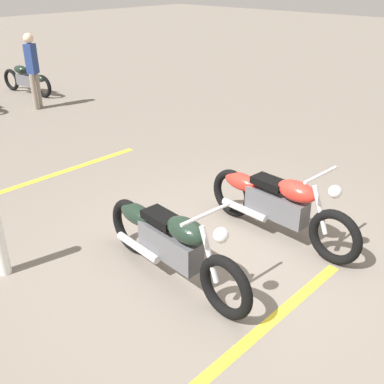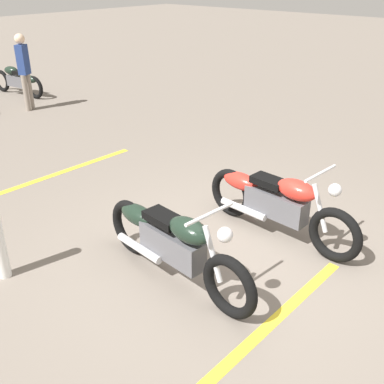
{
  "view_description": "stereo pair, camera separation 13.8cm",
  "coord_description": "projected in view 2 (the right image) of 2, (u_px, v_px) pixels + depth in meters",
  "views": [
    {
      "loc": [
        -2.75,
        3.67,
        3.09
      ],
      "look_at": [
        0.63,
        0.0,
        0.65
      ],
      "focal_mm": 43.07,
      "sensor_mm": 36.0,
      "label": 1
    },
    {
      "loc": [
        -2.65,
        3.76,
        3.09
      ],
      "look_at": [
        0.63,
        0.0,
        0.65
      ],
      "focal_mm": 43.07,
      "sensor_mm": 36.0,
      "label": 2
    }
  ],
  "objects": [
    {
      "name": "ground_plane",
      "position": [
        232.0,
        256.0,
        5.46
      ],
      "size": [
        60.0,
        60.0,
        0.0
      ],
      "primitive_type": "plane",
      "color": "slate"
    },
    {
      "name": "motorcycle_bright_foreground",
      "position": [
        275.0,
        202.0,
        5.74
      ],
      "size": [
        2.23,
        0.62,
        1.04
      ],
      "rotation": [
        0.0,
        0.0,
        3.08
      ],
      "color": "black",
      "rests_on": "ground"
    },
    {
      "name": "motorcycle_dark_foreground",
      "position": [
        171.0,
        242.0,
        4.9
      ],
      "size": [
        2.23,
        0.62,
        1.04
      ],
      "rotation": [
        0.0,
        0.0,
        3.05
      ],
      "color": "black",
      "rests_on": "ground"
    },
    {
      "name": "motorcycle_row_far_left",
      "position": [
        19.0,
        80.0,
        12.18
      ],
      "size": [
        1.95,
        0.38,
        0.74
      ],
      "rotation": [
        0.0,
        0.0,
        0.13
      ],
      "color": "black",
      "rests_on": "ground"
    },
    {
      "name": "bystander_secondary",
      "position": [
        24.0,
        68.0,
        10.68
      ],
      "size": [
        0.29,
        0.31,
        1.75
      ],
      "rotation": [
        0.0,
        0.0,
        0.49
      ],
      "color": "gray",
      "rests_on": "ground"
    },
    {
      "name": "parking_stripe_near",
      "position": [
        254.0,
        339.0,
        4.24
      ],
      "size": [
        0.18,
        3.2,
        0.01
      ],
      "primitive_type": "cube",
      "rotation": [
        0.0,
        0.0,
        1.55
      ],
      "color": "yellow",
      "rests_on": "ground"
    },
    {
      "name": "parking_stripe_mid",
      "position": [
        52.0,
        175.0,
        7.59
      ],
      "size": [
        0.18,
        3.2,
        0.01
      ],
      "primitive_type": "cube",
      "rotation": [
        0.0,
        0.0,
        1.55
      ],
      "color": "yellow",
      "rests_on": "ground"
    }
  ]
}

